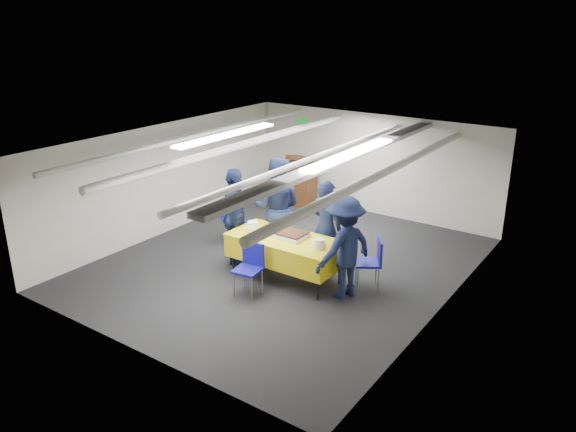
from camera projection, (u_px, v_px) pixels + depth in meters
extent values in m
plane|color=black|center=(284.00, 264.00, 10.45)|extent=(7.00, 7.00, 0.00)
cube|color=beige|center=(372.00, 164.00, 12.75)|extent=(6.00, 0.02, 2.30)
cube|color=beige|center=(167.00, 179.00, 11.66)|extent=(0.02, 7.00, 2.30)
cube|color=beige|center=(446.00, 242.00, 8.45)|extent=(0.02, 7.00, 2.30)
cube|color=silver|center=(284.00, 143.00, 9.66)|extent=(6.00, 7.00, 0.02)
cylinder|color=silver|center=(199.00, 135.00, 10.77)|extent=(0.10, 6.90, 0.10)
cylinder|color=silver|center=(244.00, 145.00, 10.20)|extent=(0.14, 6.90, 0.14)
cylinder|color=silver|center=(313.00, 158.00, 9.41)|extent=(0.10, 6.90, 0.10)
cylinder|color=silver|center=(384.00, 172.00, 8.72)|extent=(0.14, 6.90, 0.14)
cube|color=gray|center=(345.00, 157.00, 9.05)|extent=(0.28, 6.90, 0.08)
cube|color=white|center=(227.00, 135.00, 10.37)|extent=(0.25, 2.60, 0.04)
cube|color=white|center=(350.00, 154.00, 8.97)|extent=(0.25, 2.60, 0.04)
cube|color=#0C591E|center=(303.00, 121.00, 13.48)|extent=(0.30, 0.04, 0.12)
cylinder|color=black|center=(234.00, 264.00, 10.01)|extent=(0.04, 0.04, 0.36)
cylinder|color=black|center=(318.00, 290.00, 9.07)|extent=(0.04, 0.04, 0.36)
cylinder|color=black|center=(258.00, 251.00, 10.56)|extent=(0.04, 0.04, 0.36)
cylinder|color=black|center=(339.00, 274.00, 9.61)|extent=(0.04, 0.04, 0.36)
cube|color=yellow|center=(285.00, 250.00, 9.69)|extent=(1.99, 0.92, 0.39)
cube|color=yellow|center=(285.00, 238.00, 9.62)|extent=(2.01, 0.94, 0.03)
cube|color=white|center=(290.00, 235.00, 9.63)|extent=(0.55, 0.44, 0.07)
cube|color=black|center=(290.00, 233.00, 9.62)|extent=(0.53, 0.42, 0.03)
sphere|color=navy|center=(272.00, 233.00, 9.59)|extent=(0.04, 0.04, 0.04)
sphere|color=navy|center=(286.00, 226.00, 9.90)|extent=(0.04, 0.04, 0.04)
sphere|color=navy|center=(278.00, 235.00, 9.53)|extent=(0.04, 0.04, 0.04)
sphere|color=navy|center=(291.00, 228.00, 9.83)|extent=(0.04, 0.04, 0.04)
sphere|color=navy|center=(284.00, 236.00, 9.47)|extent=(0.04, 0.04, 0.04)
sphere|color=navy|center=(297.00, 229.00, 9.77)|extent=(0.04, 0.04, 0.04)
sphere|color=navy|center=(290.00, 238.00, 9.40)|extent=(0.04, 0.04, 0.04)
sphere|color=navy|center=(303.00, 231.00, 9.71)|extent=(0.04, 0.04, 0.04)
sphere|color=navy|center=(296.00, 239.00, 9.34)|extent=(0.04, 0.04, 0.04)
sphere|color=navy|center=(308.00, 232.00, 9.64)|extent=(0.04, 0.04, 0.04)
sphere|color=navy|center=(275.00, 231.00, 9.68)|extent=(0.04, 0.04, 0.04)
sphere|color=navy|center=(300.00, 238.00, 9.40)|extent=(0.04, 0.04, 0.04)
sphere|color=navy|center=(278.00, 229.00, 9.76)|extent=(0.04, 0.04, 0.04)
sphere|color=navy|center=(303.00, 236.00, 9.48)|extent=(0.04, 0.04, 0.04)
sphere|color=navy|center=(281.00, 228.00, 9.83)|extent=(0.04, 0.04, 0.04)
sphere|color=navy|center=(306.00, 234.00, 9.55)|extent=(0.04, 0.04, 0.04)
cylinder|color=white|center=(253.00, 227.00, 9.91)|extent=(0.22, 0.22, 0.11)
cylinder|color=white|center=(252.00, 223.00, 9.89)|extent=(0.18, 0.18, 0.05)
cylinder|color=white|center=(319.00, 245.00, 9.17)|extent=(0.22, 0.22, 0.11)
cylinder|color=white|center=(319.00, 241.00, 9.15)|extent=(0.18, 0.18, 0.05)
cube|color=brown|center=(303.00, 183.00, 13.47)|extent=(0.55, 0.45, 1.10)
cube|color=brown|center=(302.00, 159.00, 13.24)|extent=(0.62, 0.53, 0.21)
cylinder|color=gold|center=(297.00, 179.00, 13.24)|extent=(0.28, 0.02, 0.28)
cylinder|color=gray|center=(234.00, 285.00, 9.15)|extent=(0.02, 0.02, 0.43)
cylinder|color=gray|center=(252.00, 289.00, 9.01)|extent=(0.02, 0.02, 0.43)
cylinder|color=gray|center=(245.00, 277.00, 9.44)|extent=(0.02, 0.02, 0.43)
cylinder|color=gray|center=(262.00, 281.00, 9.30)|extent=(0.02, 0.02, 0.43)
cube|color=navy|center=(248.00, 270.00, 9.14)|extent=(0.47, 0.47, 0.04)
cube|color=navy|center=(253.00, 253.00, 9.23)|extent=(0.40, 0.10, 0.40)
cylinder|color=gray|center=(356.00, 271.00, 9.66)|extent=(0.02, 0.02, 0.43)
cylinder|color=gray|center=(358.00, 280.00, 9.34)|extent=(0.02, 0.02, 0.43)
cylinder|color=gray|center=(376.00, 271.00, 9.65)|extent=(0.02, 0.02, 0.43)
cylinder|color=gray|center=(378.00, 280.00, 9.33)|extent=(0.02, 0.02, 0.43)
cube|color=navy|center=(368.00, 263.00, 9.42)|extent=(0.58, 0.58, 0.04)
cube|color=navy|center=(380.00, 251.00, 9.33)|extent=(0.25, 0.36, 0.40)
cylinder|color=gray|center=(228.00, 235.00, 11.21)|extent=(0.02, 0.02, 0.43)
cylinder|color=gray|center=(244.00, 233.00, 11.33)|extent=(0.02, 0.02, 0.43)
cylinder|color=gray|center=(223.00, 229.00, 11.51)|extent=(0.02, 0.02, 0.43)
cylinder|color=gray|center=(239.00, 227.00, 11.63)|extent=(0.02, 0.02, 0.43)
cube|color=navy|center=(233.00, 220.00, 11.34)|extent=(0.58, 0.58, 0.04)
cube|color=navy|center=(230.00, 207.00, 11.43)|extent=(0.26, 0.35, 0.40)
imported|color=#0E1532|center=(326.00, 226.00, 9.90)|extent=(0.63, 0.42, 1.69)
imported|color=#0E1532|center=(277.00, 208.00, 10.50)|extent=(1.15, 1.04, 1.93)
imported|color=#0E1532|center=(235.00, 217.00, 10.22)|extent=(0.87, 1.14, 1.81)
imported|color=#0E1532|center=(344.00, 248.00, 8.99)|extent=(0.93, 1.24, 1.71)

